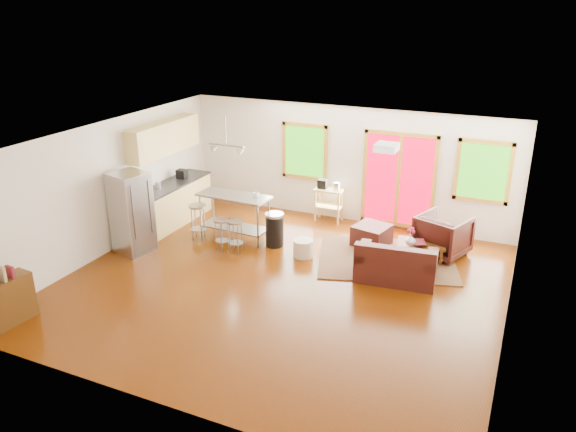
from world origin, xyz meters
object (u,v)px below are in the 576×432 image
at_px(armchair, 443,233).
at_px(kitchen_cart, 328,193).
at_px(rug, 387,259).
at_px(ottoman, 372,236).
at_px(coffee_table, 421,245).
at_px(loveseat, 396,265).
at_px(island, 234,209).
at_px(refrigerator, 132,213).

bearing_deg(armchair, kitchen_cart, 3.76).
relative_size(rug, armchair, 2.81).
relative_size(armchair, ottoman, 1.40).
relative_size(armchair, kitchen_cart, 0.95).
xyz_separation_m(coffee_table, armchair, (0.33, 0.39, 0.15)).
distance_m(coffee_table, armchair, 0.54).
bearing_deg(armchair, ottoman, 25.43).
bearing_deg(kitchen_cart, rug, -39.35).
distance_m(loveseat, island, 3.62).
bearing_deg(loveseat, ottoman, 115.83).
height_order(loveseat, coffee_table, loveseat).
bearing_deg(kitchen_cart, refrigerator, -133.57).
relative_size(coffee_table, armchair, 1.08).
distance_m(coffee_table, kitchen_cart, 2.66).
xyz_separation_m(armchair, refrigerator, (-5.67, -2.33, 0.36)).
xyz_separation_m(ottoman, island, (-2.75, -0.81, 0.45)).
bearing_deg(ottoman, armchair, 5.35).
height_order(armchair, island, island).
distance_m(rug, coffee_table, 0.72).
relative_size(refrigerator, kitchen_cart, 1.68).
bearing_deg(armchair, refrigerator, 42.46).
distance_m(ottoman, island, 2.90).
distance_m(armchair, kitchen_cart, 2.82).
xyz_separation_m(loveseat, armchair, (0.57, 1.43, 0.16)).
bearing_deg(rug, coffee_table, 23.69).
relative_size(rug, loveseat, 1.74).
relative_size(coffee_table, kitchen_cart, 1.02).
bearing_deg(island, ottoman, 16.51).
bearing_deg(coffee_table, ottoman, 166.06).
bearing_deg(ottoman, kitchen_cart, 144.68).
bearing_deg(rug, loveseat, -65.39).
height_order(rug, coffee_table, coffee_table).
height_order(coffee_table, kitchen_cart, kitchen_cart).
bearing_deg(kitchen_cart, loveseat, -46.37).
xyz_separation_m(rug, loveseat, (0.36, -0.78, 0.29)).
xyz_separation_m(loveseat, ottoman, (-0.82, 1.30, -0.08)).
relative_size(loveseat, armchair, 1.62).
distance_m(island, kitchen_cart, 2.26).
bearing_deg(refrigerator, rug, 33.42).
height_order(loveseat, armchair, armchair).
xyz_separation_m(coffee_table, refrigerator, (-5.33, -1.94, 0.51)).
bearing_deg(ottoman, coffee_table, -13.94).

